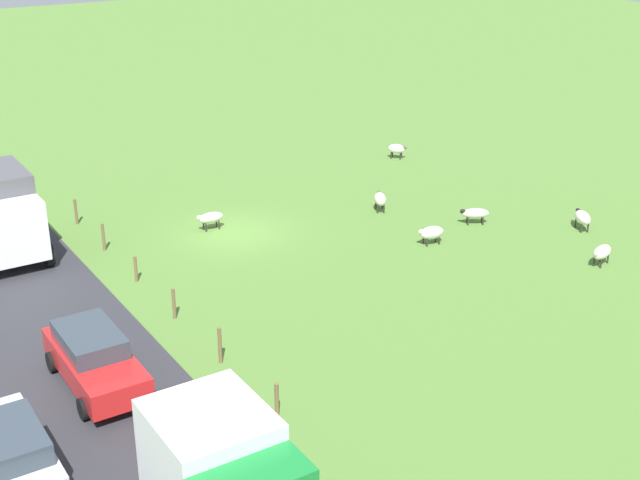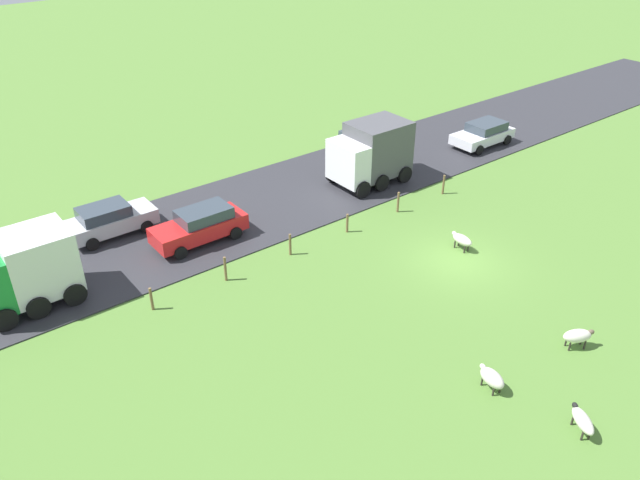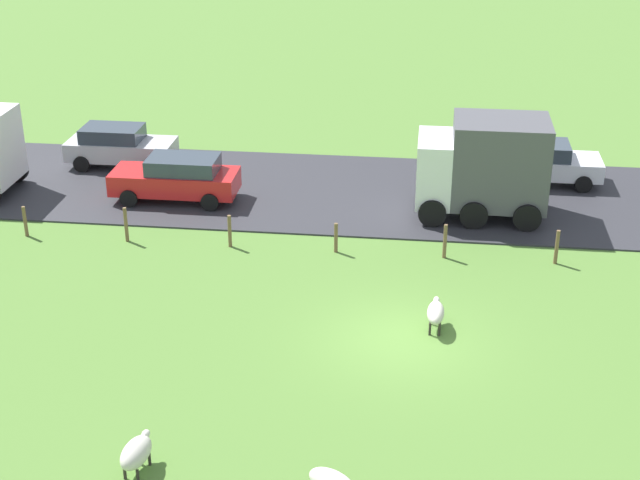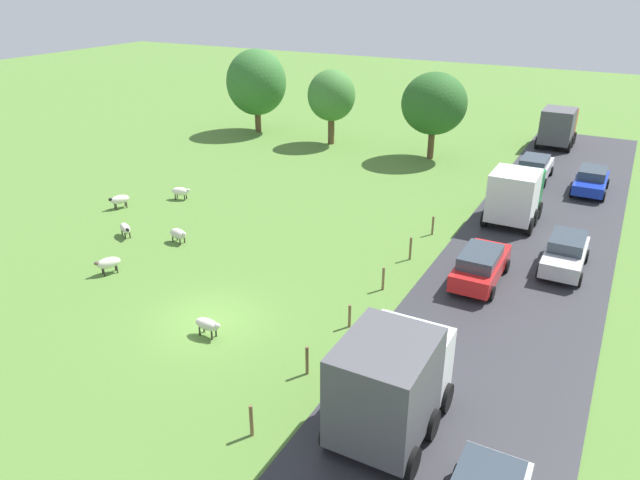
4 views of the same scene
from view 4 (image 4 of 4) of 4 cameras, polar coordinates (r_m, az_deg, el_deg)
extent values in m
plane|color=#517A33|center=(25.17, -10.59, -7.63)|extent=(160.00, 160.00, 0.00)
cube|color=#2D2D33|center=(21.22, 13.15, -14.66)|extent=(8.00, 80.00, 0.06)
ellipsoid|color=silver|center=(38.03, -18.74, 3.72)|extent=(0.98, 1.27, 0.53)
ellipsoid|color=black|center=(37.85, -19.55, 3.71)|extent=(0.28, 0.31, 0.20)
cylinder|color=#2D2823|center=(37.94, -19.05, 3.01)|extent=(0.07, 0.07, 0.37)
cylinder|color=#2D2823|center=(38.21, -19.18, 3.14)|extent=(0.07, 0.07, 0.37)
cylinder|color=#2D2823|center=(38.11, -18.14, 3.23)|extent=(0.07, 0.07, 0.37)
cylinder|color=#2D2823|center=(38.37, -18.29, 3.36)|extent=(0.07, 0.07, 0.37)
ellipsoid|color=silver|center=(38.51, -13.33, 4.59)|extent=(1.25, 0.82, 0.52)
ellipsoid|color=silver|center=(38.26, -12.60, 4.71)|extent=(0.30, 0.25, 0.20)
cylinder|color=#2D2823|center=(38.63, -12.76, 4.13)|extent=(0.07, 0.07, 0.34)
cylinder|color=#2D2823|center=(38.39, -12.93, 3.98)|extent=(0.07, 0.07, 0.34)
cylinder|color=#2D2823|center=(38.89, -13.61, 4.18)|extent=(0.07, 0.07, 0.34)
cylinder|color=#2D2823|center=(38.65, -13.79, 4.04)|extent=(0.07, 0.07, 0.34)
ellipsoid|color=beige|center=(23.92, -10.83, -7.98)|extent=(1.12, 0.50, 0.47)
ellipsoid|color=silver|center=(23.57, -9.86, -8.13)|extent=(0.26, 0.19, 0.20)
cylinder|color=#2D2823|center=(24.02, -10.00, -8.77)|extent=(0.07, 0.07, 0.36)
cylinder|color=#2D2823|center=(23.86, -10.39, -9.06)|extent=(0.07, 0.07, 0.36)
cylinder|color=#2D2823|center=(24.37, -11.13, -8.35)|extent=(0.07, 0.07, 0.36)
cylinder|color=#2D2823|center=(24.21, -11.53, -8.63)|extent=(0.07, 0.07, 0.36)
ellipsoid|color=silver|center=(29.89, -19.71, -2.08)|extent=(1.00, 1.23, 0.52)
ellipsoid|color=brown|center=(29.75, -20.73, -2.12)|extent=(0.28, 0.31, 0.20)
cylinder|color=#2D2823|center=(29.88, -20.11, -2.98)|extent=(0.07, 0.07, 0.37)
cylinder|color=#2D2823|center=(30.13, -20.24, -2.76)|extent=(0.07, 0.07, 0.37)
cylinder|color=#2D2823|center=(29.98, -18.98, -2.70)|extent=(0.07, 0.07, 0.37)
cylinder|color=#2D2823|center=(30.24, -19.12, -2.49)|extent=(0.07, 0.07, 0.37)
ellipsoid|color=beige|center=(32.28, -13.54, 0.59)|extent=(1.13, 0.71, 0.55)
ellipsoid|color=silver|center=(31.87, -12.97, 0.58)|extent=(0.28, 0.22, 0.20)
cylinder|color=#2D2823|center=(32.30, -12.94, -0.03)|extent=(0.07, 0.07, 0.30)
cylinder|color=#2D2823|center=(32.13, -13.35, -0.20)|extent=(0.07, 0.07, 0.30)
cylinder|color=#2D2823|center=(32.72, -13.61, 0.23)|extent=(0.07, 0.07, 0.30)
cylinder|color=#2D2823|center=(32.55, -14.01, 0.06)|extent=(0.07, 0.07, 0.30)
ellipsoid|color=beige|center=(33.82, -18.28, 1.11)|extent=(1.25, 0.98, 0.45)
ellipsoid|color=black|center=(33.27, -18.06, 0.94)|extent=(0.32, 0.29, 0.20)
cylinder|color=#2D2823|center=(33.67, -17.86, 0.44)|extent=(0.07, 0.07, 0.33)
cylinder|color=#2D2823|center=(33.63, -18.27, 0.35)|extent=(0.07, 0.07, 0.33)
cylinder|color=#2D2823|center=(34.26, -18.15, 0.82)|extent=(0.07, 0.07, 0.33)
cylinder|color=#2D2823|center=(34.22, -18.55, 0.73)|extent=(0.07, 0.07, 0.33)
cylinder|color=brown|center=(50.11, 1.09, 10.64)|extent=(0.54, 0.54, 2.48)
ellipsoid|color=#3D7533|center=(49.51, 1.11, 13.77)|extent=(3.91, 3.91, 4.12)
cylinder|color=brown|center=(46.73, 10.66, 9.22)|extent=(0.48, 0.48, 2.50)
ellipsoid|color=#285B23|center=(46.06, 10.95, 12.79)|extent=(4.90, 4.90, 4.61)
cylinder|color=brown|center=(54.45, -6.00, 11.52)|extent=(0.54, 0.54, 2.25)
ellipsoid|color=#336B2D|center=(53.83, -6.16, 14.88)|extent=(5.25, 5.25, 5.66)
cylinder|color=brown|center=(19.18, -6.64, -16.92)|extent=(0.12, 0.12, 1.15)
cylinder|color=brown|center=(21.48, -1.26, -11.53)|extent=(0.12, 0.12, 1.16)
cylinder|color=brown|center=(24.11, 2.87, -7.33)|extent=(0.12, 0.12, 1.02)
cylinder|color=brown|center=(26.89, 6.12, -3.73)|extent=(0.12, 0.12, 1.12)
cylinder|color=brown|center=(29.83, 8.71, -0.82)|extent=(0.12, 0.12, 1.21)
cylinder|color=brown|center=(32.92, 10.82, 1.38)|extent=(0.12, 0.12, 1.07)
cube|color=#B21919|center=(54.32, 22.21, 10.45)|extent=(2.40, 1.20, 2.30)
cube|color=#4C4C51|center=(52.20, 21.92, 10.19)|extent=(2.40, 3.07, 2.67)
cylinder|color=black|center=(54.71, 20.77, 9.51)|extent=(0.30, 0.96, 0.96)
cylinder|color=black|center=(54.47, 23.27, 9.05)|extent=(0.30, 0.96, 0.96)
cylinder|color=black|center=(53.39, 20.54, 9.21)|extent=(0.30, 0.96, 0.96)
cylinder|color=black|center=(53.14, 23.09, 8.74)|extent=(0.30, 0.96, 0.96)
cylinder|color=black|center=(51.76, 20.23, 8.81)|extent=(0.30, 0.96, 0.96)
cylinder|color=black|center=(51.51, 22.87, 8.32)|extent=(0.30, 0.96, 0.96)
cube|color=#197F33|center=(36.53, 18.71, 4.77)|extent=(2.44, 1.20, 2.30)
cube|color=silver|center=(34.64, 18.14, 4.13)|extent=(2.44, 2.71, 2.67)
cylinder|color=black|center=(37.10, 16.64, 3.45)|extent=(0.30, 0.96, 0.96)
cylinder|color=black|center=(36.76, 20.33, 2.74)|extent=(0.30, 0.96, 0.96)
cylinder|color=black|center=(35.92, 16.18, 2.82)|extent=(0.30, 0.96, 0.96)
cylinder|color=black|center=(35.57, 19.99, 2.08)|extent=(0.30, 0.96, 0.96)
cylinder|color=black|center=(34.56, 15.61, 2.03)|extent=(0.30, 0.96, 0.96)
cylinder|color=black|center=(34.19, 19.57, 1.25)|extent=(0.30, 0.96, 0.96)
cube|color=white|center=(19.95, 8.70, -11.09)|extent=(2.57, 1.20, 2.30)
cube|color=#4C4C51|center=(18.05, 6.25, -13.88)|extent=(2.57, 3.27, 3.01)
cylinder|color=black|center=(20.98, 5.13, -12.75)|extent=(0.30, 0.96, 0.96)
cylinder|color=black|center=(20.37, 11.99, -14.61)|extent=(0.30, 0.96, 0.96)
cylinder|color=black|center=(19.96, 3.45, -14.95)|extent=(0.30, 0.96, 0.96)
cylinder|color=black|center=(19.31, 10.69, -17.02)|extent=(0.30, 0.96, 0.96)
cylinder|color=black|center=(18.73, 1.00, -18.05)|extent=(0.30, 0.96, 0.96)
cylinder|color=black|center=(18.04, 8.77, -20.47)|extent=(0.30, 0.96, 0.96)
cube|color=red|center=(28.29, 15.24, -2.54)|extent=(1.79, 4.60, 0.77)
cube|color=#333D47|center=(27.70, 15.22, -1.60)|extent=(1.57, 2.53, 0.56)
cylinder|color=black|center=(29.94, 14.21, -1.69)|extent=(0.22, 0.64, 0.64)
cylinder|color=black|center=(29.65, 17.53, -2.38)|extent=(0.22, 0.64, 0.64)
cylinder|color=black|center=(27.34, 12.57, -4.14)|extent=(0.22, 0.64, 0.64)
cylinder|color=black|center=(27.02, 16.20, -4.93)|extent=(0.22, 0.64, 0.64)
cube|color=silver|center=(43.63, 19.95, 6.42)|extent=(1.90, 4.57, 0.77)
cube|color=#333D47|center=(43.12, 20.00, 7.14)|extent=(1.67, 2.51, 0.56)
cylinder|color=black|center=(45.28, 19.03, 6.67)|extent=(0.22, 0.64, 0.64)
cylinder|color=black|center=(45.05, 21.40, 6.22)|extent=(0.22, 0.64, 0.64)
cylinder|color=black|center=(42.47, 18.28, 5.64)|extent=(0.22, 0.64, 0.64)
cylinder|color=black|center=(42.23, 20.80, 5.16)|extent=(0.22, 0.64, 0.64)
cube|color=#1933B2|center=(42.37, 24.65, 5.04)|extent=(1.86, 4.34, 0.64)
cube|color=#333D47|center=(42.51, 24.83, 5.93)|extent=(1.64, 2.39, 0.56)
cylinder|color=black|center=(41.10, 25.66, 3.81)|extent=(0.22, 0.64, 0.64)
cylinder|color=black|center=(41.18, 23.11, 4.31)|extent=(0.22, 0.64, 0.64)
cylinder|color=black|center=(43.79, 25.95, 4.93)|extent=(0.22, 0.64, 0.64)
cylinder|color=black|center=(43.86, 23.55, 5.40)|extent=(0.22, 0.64, 0.64)
cube|color=#B7B7BC|center=(30.69, 22.53, -1.46)|extent=(1.76, 4.27, 0.74)
cube|color=#333D47|center=(30.73, 22.80, -0.14)|extent=(1.54, 2.35, 0.56)
cylinder|color=black|center=(29.55, 23.73, -3.49)|extent=(0.22, 0.64, 0.64)
cylinder|color=black|center=(29.65, 20.40, -2.81)|extent=(0.22, 0.64, 0.64)
cylinder|color=black|center=(32.07, 24.28, -1.41)|extent=(0.22, 0.64, 0.64)
cylinder|color=black|center=(32.16, 21.21, -0.79)|extent=(0.22, 0.64, 0.64)
cylinder|color=black|center=(18.15, 13.12, -21.29)|extent=(0.22, 0.64, 0.64)
camera|label=1|loc=(46.88, 32.28, 21.66)|focal=48.26mm
camera|label=2|loc=(46.99, -12.03, 27.24)|focal=35.26mm
camera|label=3|loc=(39.28, -40.66, 18.90)|focal=52.33mm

